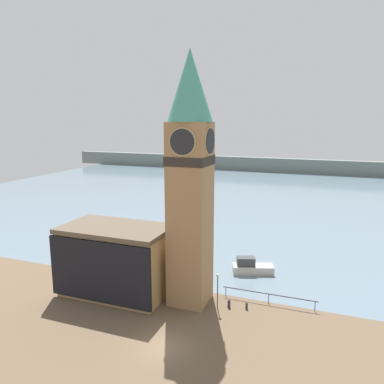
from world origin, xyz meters
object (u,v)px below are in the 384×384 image
object	(u,v)px
clock_tower	(190,174)
boat_near	(251,267)
pier_building	(116,260)
lamp_post	(218,284)
mooring_bollard_near	(247,306)
mooring_bollard_far	(229,303)

from	to	relation	value
clock_tower	boat_near	size ratio (longest dim) A/B	4.76
pier_building	lamp_post	size ratio (longest dim) A/B	3.15
mooring_bollard_near	lamp_post	distance (m)	3.72
mooring_bollard_near	lamp_post	bearing A→B (deg)	-162.56
mooring_bollard_far	pier_building	bearing A→B (deg)	-174.99
boat_near	mooring_bollard_near	world-z (taller)	boat_near
boat_near	clock_tower	bearing A→B (deg)	-134.28
lamp_post	mooring_bollard_far	bearing A→B (deg)	28.32
lamp_post	boat_near	bearing A→B (deg)	82.21
mooring_bollard_far	lamp_post	bearing A→B (deg)	-151.68
pier_building	boat_near	world-z (taller)	pier_building
lamp_post	clock_tower	bearing A→B (deg)	171.74
pier_building	boat_near	xyz separation A→B (m)	(12.84, 10.55, -3.05)
mooring_bollard_near	mooring_bollard_far	xyz separation A→B (m)	(-1.76, -0.31, 0.08)
pier_building	mooring_bollard_near	distance (m)	14.77
mooring_bollard_far	boat_near	bearing A→B (deg)	88.17
mooring_bollard_near	clock_tower	bearing A→B (deg)	-175.82
clock_tower	lamp_post	size ratio (longest dim) A/B	6.82
pier_building	mooring_bollard_far	size ratio (longest dim) A/B	13.94
boat_near	mooring_bollard_far	bearing A→B (deg)	-110.91
pier_building	lamp_post	xyz separation A→B (m)	(11.47, 0.52, -1.17)
clock_tower	mooring_bollard_far	size ratio (longest dim) A/B	30.21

